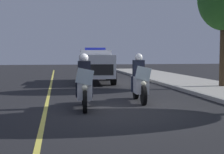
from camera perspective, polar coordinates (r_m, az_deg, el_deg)
ground_plane at (r=9.63m, az=1.74°, el=-6.11°), size 80.00×80.00×0.00m
lane_stripe_center at (r=9.46m, az=-11.80°, el=-6.36°), size 48.00×0.12×0.01m
police_motorcycle_lead_left at (r=10.10m, az=-4.91°, el=-1.63°), size 2.14×0.61×1.72m
police_motorcycle_lead_right at (r=11.49m, az=4.87°, el=-0.92°), size 2.14×0.61×1.72m
police_suv at (r=18.91m, az=-2.98°, el=2.22°), size 5.01×2.33×2.05m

